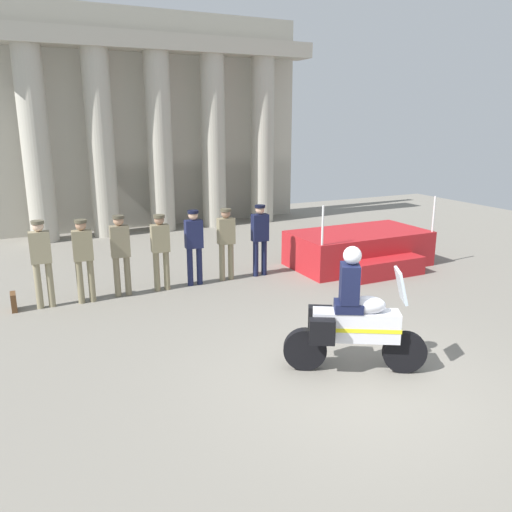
# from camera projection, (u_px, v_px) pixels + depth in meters

# --- Properties ---
(ground_plane) EXTENTS (28.50, 28.50, 0.00)m
(ground_plane) POSITION_uv_depth(u_px,v_px,m) (357.00, 380.00, 7.34)
(ground_plane) COLOR gray
(colonnade_backdrop) EXTENTS (10.73, 1.66, 7.05)m
(colonnade_backdrop) POSITION_uv_depth(u_px,v_px,m) (155.00, 122.00, 16.80)
(colonnade_backdrop) COLOR #A49F91
(colonnade_backdrop) RESTS_ON ground_plane
(reviewing_stand) EXTENTS (3.44, 2.33, 1.77)m
(reviewing_stand) POSITION_uv_depth(u_px,v_px,m) (360.00, 249.00, 12.98)
(reviewing_stand) COLOR #B21E23
(reviewing_stand) RESTS_ON ground_plane
(officer_in_row_0) EXTENTS (0.39, 0.25, 1.75)m
(officer_in_row_0) POSITION_uv_depth(u_px,v_px,m) (41.00, 257.00, 9.92)
(officer_in_row_0) COLOR gray
(officer_in_row_0) RESTS_ON ground_plane
(officer_in_row_1) EXTENTS (0.39, 0.25, 1.71)m
(officer_in_row_1) POSITION_uv_depth(u_px,v_px,m) (83.00, 254.00, 10.21)
(officer_in_row_1) COLOR #847A5B
(officer_in_row_1) RESTS_ON ground_plane
(officer_in_row_2) EXTENTS (0.39, 0.25, 1.72)m
(officer_in_row_2) POSITION_uv_depth(u_px,v_px,m) (120.00, 249.00, 10.59)
(officer_in_row_2) COLOR #7A7056
(officer_in_row_2) RESTS_ON ground_plane
(officer_in_row_3) EXTENTS (0.39, 0.25, 1.67)m
(officer_in_row_3) POSITION_uv_depth(u_px,v_px,m) (160.00, 246.00, 10.95)
(officer_in_row_3) COLOR #847A5B
(officer_in_row_3) RESTS_ON ground_plane
(officer_in_row_4) EXTENTS (0.39, 0.25, 1.69)m
(officer_in_row_4) POSITION_uv_depth(u_px,v_px,m) (194.00, 242.00, 11.31)
(officer_in_row_4) COLOR #191E42
(officer_in_row_4) RESTS_ON ground_plane
(officer_in_row_5) EXTENTS (0.39, 0.25, 1.67)m
(officer_in_row_5) POSITION_uv_depth(u_px,v_px,m) (226.00, 238.00, 11.68)
(officer_in_row_5) COLOR #847A5B
(officer_in_row_5) RESTS_ON ground_plane
(officer_in_row_6) EXTENTS (0.39, 0.25, 1.70)m
(officer_in_row_6) POSITION_uv_depth(u_px,v_px,m) (260.00, 235.00, 12.00)
(officer_in_row_6) COLOR #141938
(officer_in_row_6) RESTS_ON ground_plane
(motorcycle_with_rider) EXTENTS (1.88, 1.20, 1.90)m
(motorcycle_with_rider) POSITION_uv_depth(u_px,v_px,m) (351.00, 320.00, 7.42)
(motorcycle_with_rider) COLOR black
(motorcycle_with_rider) RESTS_ON ground_plane
(briefcase_on_ground) EXTENTS (0.10, 0.32, 0.36)m
(briefcase_on_ground) POSITION_uv_depth(u_px,v_px,m) (14.00, 302.00, 9.95)
(briefcase_on_ground) COLOR brown
(briefcase_on_ground) RESTS_ON ground_plane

